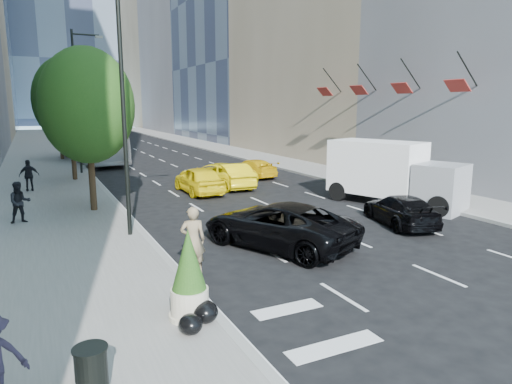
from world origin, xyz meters
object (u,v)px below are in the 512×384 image
box_truck (392,173)px  trash_can (91,371)px  planter_shrub (189,276)px  black_sedan_mercedes (400,210)px  city_bus (93,143)px  black_sedan_lincoln (278,225)px  skateboarder (193,245)px

box_truck → trash_can: box_truck is taller
box_truck → planter_shrub: 15.48m
black_sedan_mercedes → city_bus: bearing=-56.3°
black_sedan_lincoln → box_truck: 9.39m
city_bus → box_truck: (11.49, -24.98, -0.12)m
planter_shrub → trash_can: bearing=-140.0°
skateboarder → black_sedan_lincoln: bearing=-143.1°
black_sedan_mercedes → skateboarder: bearing=27.1°
black_sedan_mercedes → box_truck: box_truck is taller
black_sedan_lincoln → black_sedan_mercedes: 6.13m
skateboarder → box_truck: (12.29, 5.20, 0.62)m
city_bus → planter_shrub: size_ratio=5.90×
box_truck → planter_shrub: box_truck is taller
black_sedan_lincoln → trash_can: bearing=16.9°
skateboarder → trash_can: bearing=68.9°
city_bus → box_truck: 27.50m
box_truck → black_sedan_mercedes: bearing=-147.5°
skateboarder → planter_shrub: planter_shrub is taller
skateboarder → black_sedan_lincoln: size_ratio=0.34×
trash_can → black_sedan_mercedes: bearing=26.7°
skateboarder → trash_can: size_ratio=2.46×
black_sedan_mercedes → planter_shrub: 11.77m
trash_can → planter_shrub: (2.39, 2.00, 0.60)m
skateboarder → city_bus: 30.20m
planter_shrub → city_bus: bearing=86.9°
black_sedan_lincoln → skateboarder: bearing=-2.1°
box_truck → trash_can: (-15.67, -9.93, -1.06)m
box_truck → skateboarder: bearing=-177.4°
black_sedan_mercedes → planter_shrub: planter_shrub is taller
skateboarder → city_bus: (0.80, 30.18, 0.74)m
black_sedan_lincoln → trash_can: size_ratio=7.14×
city_bus → box_truck: bearing=-71.8°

